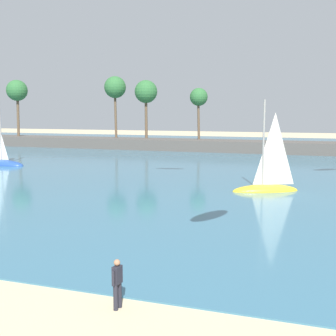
# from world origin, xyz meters

# --- Properties ---
(sea) EXTENTS (220.00, 94.07, 0.06)m
(sea) POSITION_xyz_m (0.00, 55.99, 0.03)
(sea) COLOR #386B84
(sea) RESTS_ON ground
(palm_headland) EXTENTS (117.15, 6.21, 12.44)m
(palm_headland) POSITION_xyz_m (-1.54, 63.06, 2.56)
(palm_headland) COLOR #514C47
(palm_headland) RESTS_ON ground
(person_at_waterline) EXTENTS (0.25, 0.54, 1.67)m
(person_at_waterline) POSITION_xyz_m (2.19, 8.20, 0.89)
(person_at_waterline) COLOR #23232D
(person_at_waterline) RESTS_ON ground
(sailboat_near_shore) EXTENTS (5.53, 3.71, 7.76)m
(sailboat_near_shore) POSITION_xyz_m (5.02, 30.22, 0.76)
(sailboat_near_shore) COLOR yellow
(sailboat_near_shore) RESTS_ON sea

